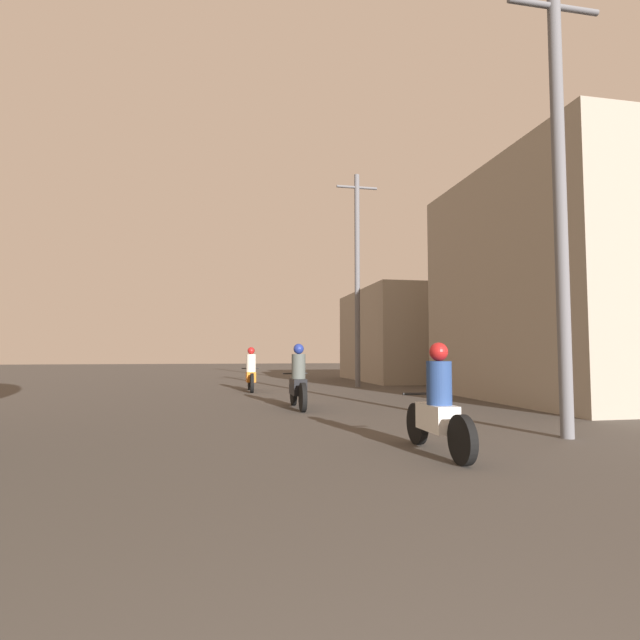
{
  "coord_description": "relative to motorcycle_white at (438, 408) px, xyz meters",
  "views": [
    {
      "loc": [
        -0.5,
        -0.11,
        1.29
      ],
      "look_at": [
        3.0,
        17.54,
        2.48
      ],
      "focal_mm": 28.0,
      "sensor_mm": 36.0,
      "label": 1
    }
  ],
  "objects": [
    {
      "name": "motorcycle_black",
      "position": [
        -0.98,
        5.48,
        0.02
      ],
      "size": [
        0.6,
        2.06,
        1.5
      ],
      "rotation": [
        0.0,
        0.0,
        -0.12
      ],
      "color": "black",
      "rests_on": "ground_plane"
    },
    {
      "name": "motorcycle_white",
      "position": [
        0.0,
        0.0,
        0.0
      ],
      "size": [
        0.6,
        1.93,
        1.43
      ],
      "rotation": [
        0.0,
        0.0,
        0.15
      ],
      "color": "black",
      "rests_on": "ground_plane"
    },
    {
      "name": "utility_pole_near",
      "position": [
        2.42,
        0.72,
        3.25
      ],
      "size": [
        1.6,
        0.2,
        7.33
      ],
      "color": "slate",
      "rests_on": "ground_plane"
    },
    {
      "name": "building_right_far",
      "position": [
        6.25,
        16.29,
        1.52
      ],
      "size": [
        5.52,
        7.27,
        4.19
      ],
      "color": "gray",
      "rests_on": "ground_plane"
    },
    {
      "name": "utility_pole_far",
      "position": [
        2.34,
        12.24,
        3.68
      ],
      "size": [
        1.6,
        0.2,
        8.19
      ],
      "color": "slate",
      "rests_on": "ground_plane"
    },
    {
      "name": "building_right_near",
      "position": [
        7.18,
        6.14,
        2.62
      ],
      "size": [
        5.94,
        7.55,
        6.41
      ],
      "color": "gray",
      "rests_on": "ground_plane"
    },
    {
      "name": "motorcycle_orange",
      "position": [
        -1.75,
        10.91,
        0.01
      ],
      "size": [
        0.6,
        1.95,
        1.48
      ],
      "rotation": [
        0.0,
        0.0,
        -0.04
      ],
      "color": "black",
      "rests_on": "ground_plane"
    }
  ]
}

